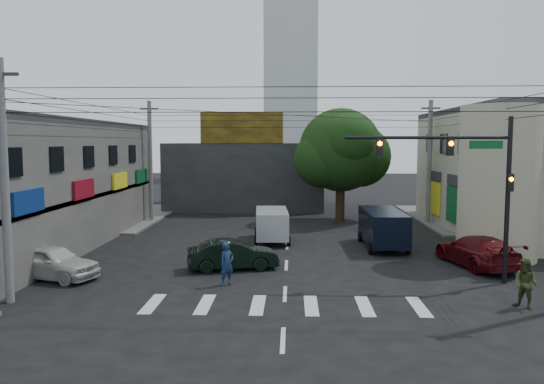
# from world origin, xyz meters

# --- Properties ---
(ground) EXTENTS (160.00, 160.00, 0.00)m
(ground) POSITION_xyz_m (0.00, 0.00, 0.00)
(ground) COLOR black
(ground) RESTS_ON ground
(sidewalk_far_left) EXTENTS (16.00, 16.00, 0.15)m
(sidewalk_far_left) POSITION_xyz_m (-18.00, 18.00, 0.07)
(sidewalk_far_left) COLOR #514F4C
(sidewalk_far_left) RESTS_ON ground
(sidewalk_far_right) EXTENTS (16.00, 16.00, 0.15)m
(sidewalk_far_right) POSITION_xyz_m (18.00, 18.00, 0.07)
(sidewalk_far_right) COLOR #514F4C
(sidewalk_far_right) RESTS_ON ground
(corner_column) EXTENTS (4.00, 4.00, 8.00)m
(corner_column) POSITION_xyz_m (11.00, 4.00, 4.00)
(corner_column) COLOR #9D967D
(corner_column) RESTS_ON ground
(building_far) EXTENTS (14.00, 10.00, 6.00)m
(building_far) POSITION_xyz_m (-4.00, 26.00, 3.00)
(building_far) COLOR #232326
(building_far) RESTS_ON ground
(billboard) EXTENTS (7.00, 0.30, 2.60)m
(billboard) POSITION_xyz_m (-4.00, 21.10, 7.30)
(billboard) COLOR olive
(billboard) RESTS_ON building_far
(tower_distant) EXTENTS (9.00, 9.00, 44.00)m
(tower_distant) POSITION_xyz_m (0.00, 70.00, 22.00)
(tower_distant) COLOR silver
(tower_distant) RESTS_ON ground
(street_tree) EXTENTS (6.40, 6.40, 8.70)m
(street_tree) POSITION_xyz_m (4.00, 17.00, 5.47)
(street_tree) COLOR black
(street_tree) RESTS_ON ground
(traffic_gantry) EXTENTS (7.10, 0.35, 7.20)m
(traffic_gantry) POSITION_xyz_m (7.82, -1.00, 4.83)
(traffic_gantry) COLOR black
(traffic_gantry) RESTS_ON ground
(utility_pole_near_left) EXTENTS (0.32, 0.32, 9.20)m
(utility_pole_near_left) POSITION_xyz_m (-10.50, -4.50, 4.60)
(utility_pole_near_left) COLOR #59595B
(utility_pole_near_left) RESTS_ON ground
(utility_pole_far_left) EXTENTS (0.32, 0.32, 9.20)m
(utility_pole_far_left) POSITION_xyz_m (-10.50, 16.00, 4.60)
(utility_pole_far_left) COLOR #59595B
(utility_pole_far_left) RESTS_ON ground
(utility_pole_far_right) EXTENTS (0.32, 0.32, 9.20)m
(utility_pole_far_right) POSITION_xyz_m (10.50, 16.00, 4.60)
(utility_pole_far_right) COLOR #59595B
(utility_pole_far_right) RESTS_ON ground
(dark_sedan) EXTENTS (3.49, 5.02, 1.43)m
(dark_sedan) POSITION_xyz_m (-2.57, 1.08, 0.71)
(dark_sedan) COLOR black
(dark_sedan) RESTS_ON ground
(white_compact) EXTENTS (4.51, 5.60, 1.54)m
(white_compact) POSITION_xyz_m (-10.50, -1.00, 0.77)
(white_compact) COLOR beige
(white_compact) RESTS_ON ground
(maroon_sedan) EXTENTS (4.36, 6.22, 1.55)m
(maroon_sedan) POSITION_xyz_m (9.36, 2.15, 0.77)
(maroon_sedan) COLOR #4A0A0F
(maroon_sedan) RESTS_ON ground
(silver_minivan) EXTENTS (4.77, 2.46, 1.95)m
(silver_minivan) POSITION_xyz_m (-0.97, 8.31, 0.97)
(silver_minivan) COLOR #B2B5BB
(silver_minivan) RESTS_ON ground
(navy_van) EXTENTS (5.48, 2.30, 2.15)m
(navy_van) POSITION_xyz_m (5.54, 6.66, 1.08)
(navy_van) COLOR black
(navy_van) RESTS_ON ground
(traffic_officer) EXTENTS (1.13, 1.13, 1.86)m
(traffic_officer) POSITION_xyz_m (-2.49, -1.80, 0.93)
(traffic_officer) COLOR #15284C
(traffic_officer) RESTS_ON ground
(pedestrian_olive) EXTENTS (1.59, 1.59, 1.85)m
(pedestrian_olive) POSITION_xyz_m (8.86, -4.52, 0.93)
(pedestrian_olive) COLOR #323E1C
(pedestrian_olive) RESTS_ON ground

